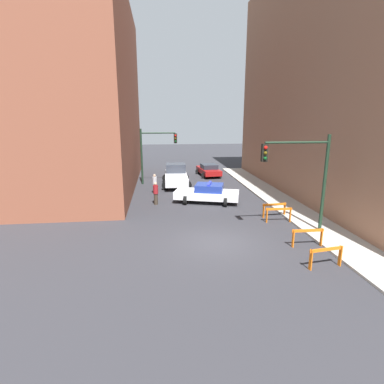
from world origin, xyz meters
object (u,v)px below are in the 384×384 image
police_car (207,193)px  barrier_front (326,254)px  barrier_mid (308,235)px  barrier_corner (274,208)px  traffic_light_near (305,169)px  pedestrian_crossing (156,193)px  parked_car_near (209,170)px  barrier_back (279,212)px  traffic_light_far (153,148)px  pedestrian_corner (155,184)px  white_truck (176,176)px

police_car → barrier_front: (3.27, -10.53, -0.11)m
barrier_mid → barrier_corner: same height
traffic_light_near → pedestrian_crossing: bearing=140.3°
parked_car_near → barrier_mid: parked_car_near is taller
traffic_light_near → police_car: traffic_light_near is taller
barrier_corner → barrier_back: bearing=-96.1°
traffic_light_far → barrier_mid: bearing=-64.0°
pedestrian_corner → barrier_mid: 13.73m
parked_car_near → barrier_corner: bearing=-88.6°
barrier_back → pedestrian_crossing: bearing=147.5°
barrier_corner → barrier_front: bearing=-93.3°
pedestrian_corner → barrier_front: bearing=104.0°
traffic_light_near → barrier_corner: bearing=97.4°
white_truck → barrier_corner: white_truck is taller
white_truck → traffic_light_near: bearing=-63.5°
police_car → barrier_corner: size_ratio=3.15×
pedestrian_corner → white_truck: bearing=-135.4°
barrier_corner → pedestrian_corner: bearing=137.4°
traffic_light_far → pedestrian_corner: (0.10, -3.97, -2.54)m
police_car → pedestrian_corner: size_ratio=3.03×
barrier_back → barrier_corner: 0.98m
pedestrian_crossing → barrier_mid: 11.08m
traffic_light_far → police_car: (4.01, -7.09, -2.67)m
white_truck → barrier_back: size_ratio=3.41×
police_car → barrier_back: 5.99m
police_car → barrier_mid: 9.12m
police_car → pedestrian_crossing: size_ratio=3.03×
barrier_mid → pedestrian_corner: bearing=122.9°
traffic_light_near → white_truck: 14.48m
barrier_front → barrier_back: bearing=87.2°
pedestrian_crossing → parked_car_near: bearing=40.4°
barrier_front → white_truck: bearing=107.3°
white_truck → pedestrian_corner: bearing=-119.9°
police_car → barrier_front: size_ratio=3.17×
barrier_back → parked_car_near: bearing=96.2°
police_car → pedestrian_corner: pedestrian_corner is taller
traffic_light_near → parked_car_near: 17.55m
traffic_light_near → traffic_light_far: bearing=120.3°
parked_car_near → barrier_mid: size_ratio=2.79×
barrier_mid → barrier_back: same height
white_truck → traffic_light_far: bearing=160.5°
traffic_light_near → barrier_mid: traffic_light_near is taller
white_truck → pedestrian_corner: 3.73m
pedestrian_corner → barrier_mid: size_ratio=1.04×
pedestrian_crossing → barrier_mid: pedestrian_crossing is taller
pedestrian_crossing → barrier_corner: bearing=-48.1°
white_truck → pedestrian_corner: size_ratio=3.29×
parked_car_near → barrier_corner: parked_car_near is taller
police_car → barrier_front: 11.03m
traffic_light_near → pedestrian_crossing: size_ratio=3.13×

